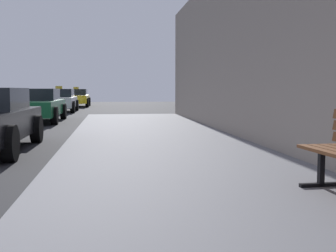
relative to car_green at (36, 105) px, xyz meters
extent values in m
cube|color=black|center=(5.14, -12.37, -0.27)|extent=(0.06, 0.06, 0.45)
cube|color=black|center=(5.14, -12.37, -0.48)|extent=(0.50, 0.08, 0.04)
cylinder|color=black|center=(1.10, -9.31, -0.33)|extent=(0.22, 0.64, 0.64)
cylinder|color=black|center=(1.10, -6.62, -0.33)|extent=(0.22, 0.64, 0.64)
cube|color=#196638|center=(0.00, -0.05, -0.10)|extent=(1.73, 4.57, 0.55)
cube|color=black|center=(0.00, 0.18, 0.40)|extent=(1.52, 2.06, 0.45)
cylinder|color=black|center=(0.86, -1.52, -0.33)|extent=(0.22, 0.64, 0.64)
cylinder|color=black|center=(-0.86, -1.52, -0.33)|extent=(0.22, 0.64, 0.64)
cylinder|color=black|center=(0.86, 1.41, -0.33)|extent=(0.22, 0.64, 0.64)
cylinder|color=black|center=(-0.86, 1.41, -0.33)|extent=(0.22, 0.64, 0.64)
cube|color=white|center=(0.00, 7.27, -0.10)|extent=(1.72, 4.09, 0.55)
cube|color=black|center=(0.00, 7.48, 0.40)|extent=(1.52, 1.84, 0.45)
cube|color=yellow|center=(0.00, 7.48, 0.70)|extent=(0.36, 0.14, 0.16)
cylinder|color=black|center=(0.86, 5.96, -0.33)|extent=(0.22, 0.64, 0.64)
cylinder|color=black|center=(-0.86, 5.96, -0.33)|extent=(0.22, 0.64, 0.64)
cylinder|color=black|center=(0.86, 8.58, -0.33)|extent=(0.22, 0.64, 0.64)
cylinder|color=black|center=(-0.86, 8.58, -0.33)|extent=(0.22, 0.64, 0.64)
cube|color=yellow|center=(0.37, 14.69, -0.10)|extent=(1.72, 4.35, 0.55)
cube|color=black|center=(0.37, 14.91, 0.40)|extent=(1.52, 1.96, 0.45)
cube|color=yellow|center=(0.37, 14.91, 0.70)|extent=(0.36, 0.14, 0.16)
cylinder|color=black|center=(1.23, 13.30, -0.33)|extent=(0.22, 0.64, 0.64)
cylinder|color=black|center=(-0.49, 13.30, -0.33)|extent=(0.22, 0.64, 0.64)
cylinder|color=black|center=(1.23, 16.08, -0.33)|extent=(0.22, 0.64, 0.64)
cylinder|color=black|center=(-0.49, 16.08, -0.33)|extent=(0.22, 0.64, 0.64)
cube|color=#233899|center=(-0.41, 23.94, -0.10)|extent=(1.84, 4.02, 0.55)
cube|color=black|center=(-0.41, 24.14, 0.40)|extent=(1.62, 1.81, 0.45)
cube|color=yellow|center=(-0.41, 24.14, 0.70)|extent=(0.36, 0.14, 0.16)
cylinder|color=black|center=(0.51, 22.65, -0.33)|extent=(0.22, 0.64, 0.64)
cylinder|color=black|center=(-1.33, 22.65, -0.33)|extent=(0.22, 0.64, 0.64)
cylinder|color=black|center=(0.51, 25.22, -0.33)|extent=(0.22, 0.64, 0.64)
cylinder|color=black|center=(-1.33, 25.22, -0.33)|extent=(0.22, 0.64, 0.64)
camera|label=1|loc=(2.80, -16.75, 0.59)|focal=45.17mm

